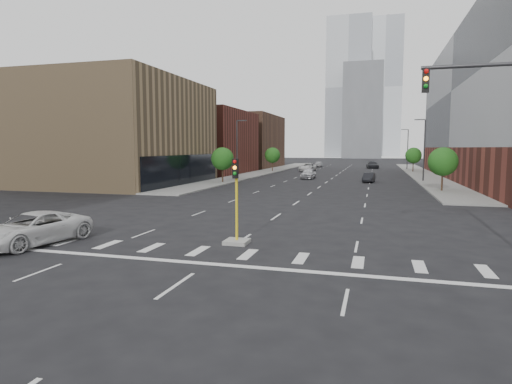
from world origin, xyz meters
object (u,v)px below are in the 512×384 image
at_px(car_far_left, 308,167).
at_px(car_deep_right, 372,165).
at_px(median_traffic_signal, 237,225).
at_px(car_mid_right, 369,178).
at_px(parked_minivan, 33,229).
at_px(car_distant, 319,164).
at_px(car_near_left, 308,174).

xyz_separation_m(car_far_left, car_deep_right, (13.19, 15.66, 0.00)).
distance_m(median_traffic_signal, car_mid_right, 43.20).
xyz_separation_m(car_far_left, parked_minivan, (-2.77, -72.98, -0.03)).
relative_size(car_far_left, car_distant, 1.39).
relative_size(car_far_left, parked_minivan, 1.03).
height_order(car_far_left, parked_minivan, car_far_left).
bearing_deg(car_near_left, car_distant, 97.08).
bearing_deg(parked_minivan, car_mid_right, 80.74).
distance_m(median_traffic_signal, car_deep_right, 85.88).
bearing_deg(car_deep_right, car_distant, 153.79).
relative_size(car_mid_right, parked_minivan, 0.70).
relative_size(median_traffic_signal, car_distant, 1.00).
bearing_deg(car_far_left, median_traffic_signal, -79.24).
relative_size(car_mid_right, car_deep_right, 0.70).
height_order(car_mid_right, car_distant, car_distant).
bearing_deg(car_distant, car_far_left, -86.56).
bearing_deg(parked_minivan, car_distant, 98.33).
bearing_deg(car_deep_right, parked_minivan, -108.45).
relative_size(car_near_left, car_deep_right, 0.83).
height_order(median_traffic_signal, parked_minivan, median_traffic_signal).
xyz_separation_m(median_traffic_signal, car_mid_right, (5.87, 42.80, -0.29)).
distance_m(car_near_left, car_deep_right, 39.36).
distance_m(median_traffic_signal, car_distant, 90.35).
distance_m(car_mid_right, car_distant, 49.09).
distance_m(car_mid_right, car_deep_right, 42.88).
bearing_deg(car_far_left, parked_minivan, -87.31).
height_order(car_deep_right, car_distant, car_deep_right).
xyz_separation_m(car_far_left, car_distant, (-0.26, 20.02, -0.10)).
relative_size(car_near_left, parked_minivan, 0.82).
bearing_deg(median_traffic_signal, car_distant, 94.75).
height_order(car_near_left, car_far_left, car_far_left).
xyz_separation_m(car_near_left, car_deep_right, (9.57, 38.18, 0.02)).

